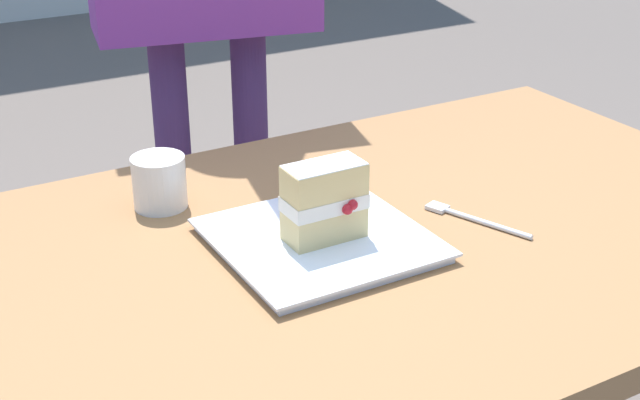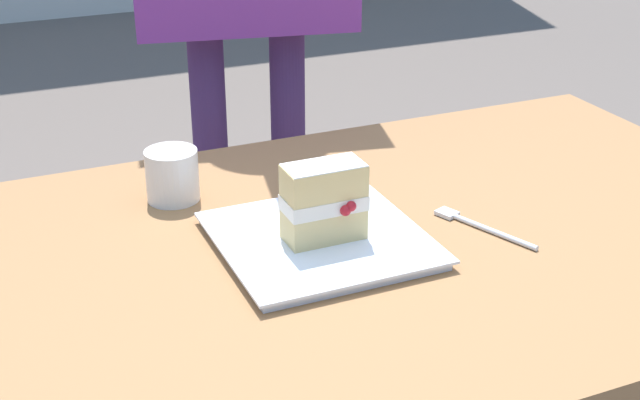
% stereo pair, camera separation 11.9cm
% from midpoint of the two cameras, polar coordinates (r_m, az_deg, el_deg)
% --- Properties ---
extents(patio_table, '(1.24, 0.82, 0.69)m').
position_cam_midpoint_polar(patio_table, '(1.32, 7.25, -6.15)').
color(patio_table, olive).
rests_on(patio_table, ground).
extents(dessert_plate, '(0.28, 0.28, 0.02)m').
position_cam_midpoint_polar(dessert_plate, '(1.22, 2.80, -2.70)').
color(dessert_plate, white).
rests_on(dessert_plate, patio_table).
extents(cake_slice, '(0.11, 0.07, 0.11)m').
position_cam_midpoint_polar(cake_slice, '(1.19, 3.18, -0.25)').
color(cake_slice, '#E0C17A').
rests_on(cake_slice, dessert_plate).
extents(dessert_fork, '(0.08, 0.16, 0.01)m').
position_cam_midpoint_polar(dessert_fork, '(1.30, 12.76, -1.69)').
color(dessert_fork, silver).
rests_on(dessert_fork, patio_table).
extents(coffee_cup, '(0.08, 0.08, 0.08)m').
position_cam_midpoint_polar(coffee_cup, '(1.35, -7.00, 1.59)').
color(coffee_cup, silver).
rests_on(coffee_cup, patio_table).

